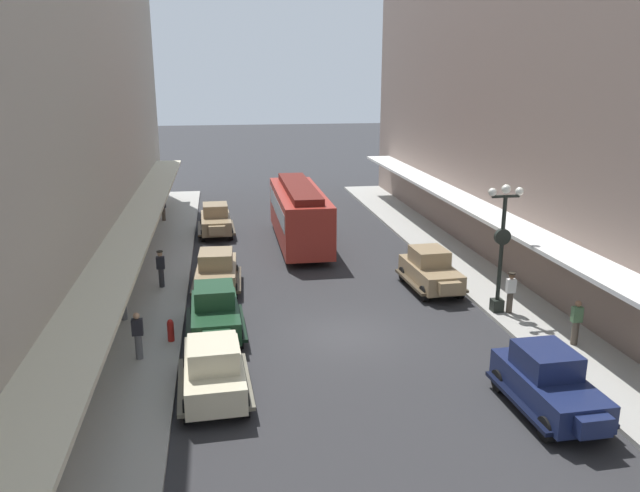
% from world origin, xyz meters
% --- Properties ---
extents(ground_plane, '(200.00, 200.00, 0.00)m').
position_xyz_m(ground_plane, '(0.00, 0.00, 0.00)').
color(ground_plane, '#2D2D30').
extents(sidewalk_left, '(3.00, 60.00, 0.15)m').
position_xyz_m(sidewalk_left, '(-7.50, 0.00, 0.07)').
color(sidewalk_left, '#A8A59E').
rests_on(sidewalk_left, ground).
extents(sidewalk_right, '(3.00, 60.00, 0.15)m').
position_xyz_m(sidewalk_right, '(7.50, 0.00, 0.07)').
color(sidewalk_right, '#A8A59E').
rests_on(sidewalk_right, ground).
extents(building_row_left, '(4.30, 60.00, 17.01)m').
position_xyz_m(building_row_left, '(-10.23, 0.00, 8.51)').
color(building_row_left, '#B2A899').
rests_on(building_row_left, ground).
extents(building_row_right, '(4.30, 60.00, 21.31)m').
position_xyz_m(building_row_right, '(10.24, 0.00, 10.65)').
color(building_row_right, gray).
rests_on(building_row_right, ground).
extents(parked_car_0, '(2.24, 4.29, 1.84)m').
position_xyz_m(parked_car_0, '(-4.72, 15.95, 0.94)').
color(parked_car_0, '#997F5B').
rests_on(parked_car_0, ground).
extents(parked_car_1, '(2.28, 4.31, 1.84)m').
position_xyz_m(parked_car_1, '(4.75, 4.42, 0.94)').
color(parked_car_1, '#997F5B').
rests_on(parked_car_1, ground).
extents(parked_car_2, '(2.23, 4.29, 1.84)m').
position_xyz_m(parked_car_2, '(4.61, -6.17, 0.94)').
color(parked_car_2, '#19234C').
rests_on(parked_car_2, ground).
extents(parked_car_3, '(2.28, 4.31, 1.84)m').
position_xyz_m(parked_car_3, '(-4.81, -3.79, 0.94)').
color(parked_car_3, beige).
rests_on(parked_car_3, ground).
extents(parked_car_4, '(2.24, 4.30, 1.84)m').
position_xyz_m(parked_car_4, '(-4.77, 0.87, 0.94)').
color(parked_car_4, '#193D23').
rests_on(parked_car_4, ground).
extents(parked_car_5, '(2.29, 4.31, 1.84)m').
position_xyz_m(parked_car_5, '(-4.70, 5.94, 0.94)').
color(parked_car_5, '#997F5B').
rests_on(parked_car_5, ground).
extents(streetcar, '(2.59, 9.62, 3.46)m').
position_xyz_m(streetcar, '(-0.07, 12.78, 1.90)').
color(streetcar, '#A52D23').
rests_on(streetcar, ground).
extents(lamp_post_with_clock, '(1.42, 0.44, 5.16)m').
position_xyz_m(lamp_post_with_clock, '(6.40, 1.05, 2.99)').
color(lamp_post_with_clock, black).
rests_on(lamp_post_with_clock, sidewalk_right).
extents(fire_hydrant, '(0.24, 0.24, 0.82)m').
position_xyz_m(fire_hydrant, '(-6.35, 0.20, 0.56)').
color(fire_hydrant, '#B21E19').
rests_on(fire_hydrant, sidewalk_left).
extents(pedestrian_0, '(0.36, 0.24, 1.64)m').
position_xyz_m(pedestrian_0, '(-7.30, -1.09, 0.99)').
color(pedestrian_0, slate).
rests_on(pedestrian_0, sidewalk_left).
extents(pedestrian_1, '(0.36, 0.28, 1.67)m').
position_xyz_m(pedestrian_1, '(-8.28, 2.55, 1.01)').
color(pedestrian_1, slate).
rests_on(pedestrian_1, sidewalk_left).
extents(pedestrian_2, '(0.36, 0.28, 1.67)m').
position_xyz_m(pedestrian_2, '(6.82, 0.82, 1.01)').
color(pedestrian_2, '#4C4238').
rests_on(pedestrian_2, sidewalk_right).
extents(pedestrian_3, '(0.36, 0.28, 1.67)m').
position_xyz_m(pedestrian_3, '(-7.15, 6.25, 1.01)').
color(pedestrian_3, '#2D2D33').
rests_on(pedestrian_3, sidewalk_left).
extents(pedestrian_4, '(0.36, 0.24, 1.64)m').
position_xyz_m(pedestrian_4, '(7.72, -2.40, 0.99)').
color(pedestrian_4, '#4C4238').
rests_on(pedestrian_4, sidewalk_right).
extents(pedestrian_5, '(0.36, 0.28, 1.67)m').
position_xyz_m(pedestrian_5, '(-8.08, 19.65, 1.01)').
color(pedestrian_5, '#4C4238').
rests_on(pedestrian_5, sidewalk_left).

